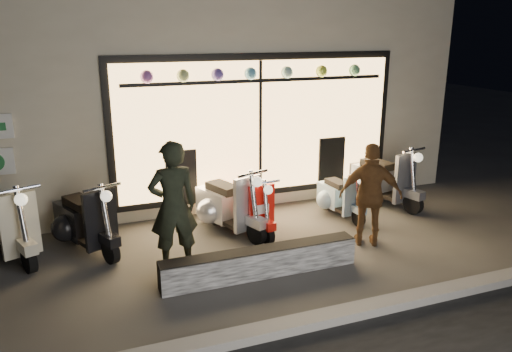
% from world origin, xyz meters
% --- Properties ---
extents(ground, '(40.00, 40.00, 0.00)m').
position_xyz_m(ground, '(0.00, 0.00, 0.00)').
color(ground, '#383533').
rests_on(ground, ground).
extents(kerb, '(40.00, 0.25, 0.12)m').
position_xyz_m(kerb, '(0.00, -2.00, 0.06)').
color(kerb, slate).
rests_on(kerb, ground).
extents(shop_building, '(10.20, 6.23, 4.20)m').
position_xyz_m(shop_building, '(0.00, 4.98, 2.10)').
color(shop_building, beige).
rests_on(shop_building, ground).
extents(graffiti_barrier, '(2.79, 0.28, 0.40)m').
position_xyz_m(graffiti_barrier, '(-0.19, -0.65, 0.20)').
color(graffiti_barrier, black).
rests_on(graffiti_barrier, ground).
extents(scooter_silver, '(0.85, 1.56, 1.12)m').
position_xyz_m(scooter_silver, '(-0.14, 1.13, 0.45)').
color(scooter_silver, black).
rests_on(scooter_silver, ground).
extents(scooter_red, '(0.54, 1.37, 0.97)m').
position_xyz_m(scooter_red, '(0.22, 1.01, 0.39)').
color(scooter_red, black).
rests_on(scooter_red, ground).
extents(scooter_black, '(0.91, 1.52, 1.11)m').
position_xyz_m(scooter_black, '(-2.41, 1.22, 0.45)').
color(scooter_black, black).
rests_on(scooter_black, ground).
extents(scooter_cream, '(0.91, 1.62, 1.17)m').
position_xyz_m(scooter_cream, '(-3.48, 1.38, 0.47)').
color(scooter_cream, black).
rests_on(scooter_cream, ground).
extents(scooter_blue, '(0.45, 1.24, 0.89)m').
position_xyz_m(scooter_blue, '(2.01, 1.09, 0.36)').
color(scooter_blue, black).
rests_on(scooter_blue, ground).
extents(scooter_grey, '(0.79, 1.63, 1.16)m').
position_xyz_m(scooter_grey, '(3.09, 1.41, 0.47)').
color(scooter_grey, black).
rests_on(scooter_grey, ground).
extents(man, '(0.68, 0.45, 1.86)m').
position_xyz_m(man, '(-1.23, 0.01, 0.93)').
color(man, black).
rests_on(man, ground).
extents(woman, '(1.03, 0.79, 1.63)m').
position_xyz_m(woman, '(1.78, -0.27, 0.82)').
color(woman, brown).
rests_on(woman, ground).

